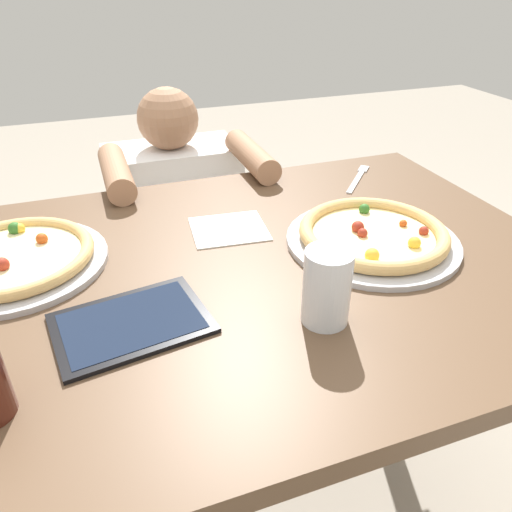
# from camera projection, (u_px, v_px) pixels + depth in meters

# --- Properties ---
(ground_plane) EXTENTS (8.00, 8.00, 0.00)m
(ground_plane) POSITION_uv_depth(u_px,v_px,m) (250.00, 497.00, 1.34)
(ground_plane) COLOR #9E9384
(dining_table) EXTENTS (1.27, 0.90, 0.75)m
(dining_table) POSITION_uv_depth(u_px,v_px,m) (248.00, 308.00, 1.01)
(dining_table) COLOR brown
(dining_table) RESTS_ON ground
(pizza_near) EXTENTS (0.35, 0.35, 0.04)m
(pizza_near) POSITION_uv_depth(u_px,v_px,m) (373.00, 236.00, 1.01)
(pizza_near) COLOR #B7B7BC
(pizza_near) RESTS_ON dining_table
(pizza_far) EXTENTS (0.34, 0.34, 0.04)m
(pizza_far) POSITION_uv_depth(u_px,v_px,m) (14.00, 259.00, 0.93)
(pizza_far) COLOR #B7B7BC
(pizza_far) RESTS_ON dining_table
(water_cup_clear) EXTENTS (0.08, 0.08, 0.13)m
(water_cup_clear) POSITION_uv_depth(u_px,v_px,m) (327.00, 286.00, 0.77)
(water_cup_clear) COLOR silver
(water_cup_clear) RESTS_ON dining_table
(paper_napkin) EXTENTS (0.17, 0.16, 0.00)m
(paper_napkin) POSITION_uv_depth(u_px,v_px,m) (229.00, 229.00, 1.07)
(paper_napkin) COLOR white
(paper_napkin) RESTS_ON dining_table
(fork) EXTENTS (0.15, 0.16, 0.00)m
(fork) POSITION_uv_depth(u_px,v_px,m) (358.00, 177.00, 1.32)
(fork) COLOR silver
(fork) RESTS_ON dining_table
(tablet) EXTENTS (0.26, 0.20, 0.01)m
(tablet) POSITION_uv_depth(u_px,v_px,m) (131.00, 323.00, 0.79)
(tablet) COLOR black
(tablet) RESTS_ON dining_table
(diner_seated) EXTENTS (0.44, 0.53, 0.94)m
(diner_seated) POSITION_uv_depth(u_px,v_px,m) (180.00, 245.00, 1.69)
(diner_seated) COLOR #333847
(diner_seated) RESTS_ON ground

